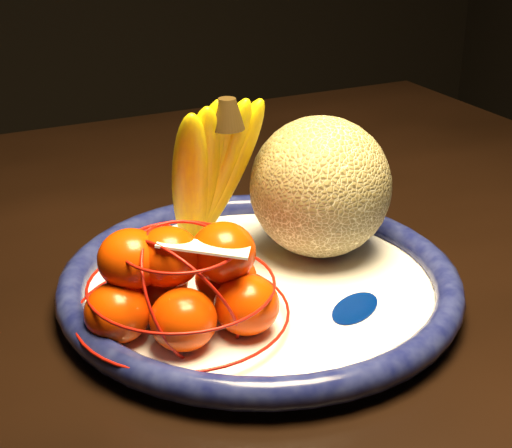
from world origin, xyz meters
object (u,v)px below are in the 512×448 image
object	(u,v)px
mandarin_bag	(182,285)
cantaloupe	(320,187)
dining_table	(53,340)
fruit_bowl	(260,284)
banana_bunch	(207,170)

from	to	relation	value
mandarin_bag	cantaloupe	bearing A→B (deg)	27.35
dining_table	fruit_bowl	size ratio (longest dim) A/B	4.40
dining_table	banana_bunch	xyz separation A→B (m)	(0.15, -0.06, 0.19)
banana_bunch	fruit_bowl	bearing A→B (deg)	-85.74
fruit_bowl	mandarin_bag	size ratio (longest dim) A/B	1.58
fruit_bowl	banana_bunch	world-z (taller)	banana_bunch
banana_bunch	mandarin_bag	distance (m)	0.13
banana_bunch	mandarin_bag	size ratio (longest dim) A/B	0.77
fruit_bowl	dining_table	bearing A→B (deg)	145.23
banana_bunch	dining_table	bearing A→B (deg)	142.26
dining_table	banana_bunch	bearing A→B (deg)	-25.69
cantaloupe	mandarin_bag	size ratio (longest dim) A/B	0.59
fruit_bowl	cantaloupe	world-z (taller)	cantaloupe
dining_table	cantaloupe	size ratio (longest dim) A/B	11.81
mandarin_bag	fruit_bowl	bearing A→B (deg)	26.10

